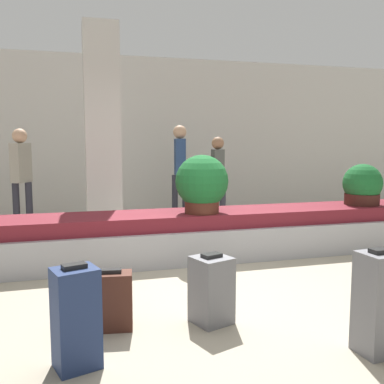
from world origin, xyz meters
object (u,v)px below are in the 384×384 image
Objects in this scene: suitcase_3 at (76,318)px; potted_plant_1 at (362,186)px; traveler_2 at (21,170)px; traveler_1 at (218,173)px; potted_plant_0 at (202,184)px; suitcase_2 at (109,301)px; traveler_0 at (180,163)px; pillar at (102,133)px; suitcase_4 at (211,290)px; suitcase_1 at (378,303)px.

suitcase_3 is 1.21× the size of potted_plant_1.
traveler_1 is at bearing -61.63° from traveler_2.
traveler_2 is (-2.35, 2.42, 0.06)m from potted_plant_0.
suitcase_2 is 0.67× the size of potted_plant_0.
suitcase_2 is at bearing 46.99° from suitcase_3.
traveler_0 is at bearing 47.90° from traveler_1.
potted_plant_1 is at bearing 1.99° from potted_plant_0.
pillar is 2.18m from traveler_1.
traveler_1 is (2.45, 4.40, 0.58)m from suitcase_3.
pillar is at bearing -88.35° from traveler_2.
traveler_1 is 0.92× the size of traveler_2.
traveler_2 reaches higher than suitcase_4.
potted_plant_0 is (1.09, -1.63, -0.66)m from pillar.
potted_plant_0 is 3.37m from traveler_2.
suitcase_4 is at bearing -122.70° from traveler_2.
suitcase_2 is 4.51m from traveler_1.
potted_plant_0 is (-0.48, 2.63, 0.59)m from suitcase_1.
traveler_1 reaches higher than potted_plant_0.
potted_plant_1 reaches higher than suitcase_1.
suitcase_4 is at bearing 4.69° from suitcase_3.
traveler_0 is 0.83m from traveler_1.
traveler_1 reaches higher than suitcase_1.
traveler_1 is at bearing 79.94° from suitcase_1.
traveler_2 is (-2.83, 5.05, 0.64)m from suitcase_1.
suitcase_2 is 0.84× the size of suitcase_4.
traveler_2 is (-3.27, 0.29, 0.09)m from traveler_1.
potted_plant_1 is (3.65, 1.83, 0.62)m from suitcase_2.
traveler_2 is at bearing 112.29° from suitcase_2.
potted_plant_1 is at bearing 34.55° from suitcase_2.
suitcase_1 reaches higher than suitcase_4.
suitcase_4 is (0.62, -3.48, -1.33)m from pillar.
traveler_2 reaches higher than potted_plant_0.
suitcase_1 is at bearing 6.97° from traveler_0.
traveler_1 is (0.45, 4.76, 0.55)m from suitcase_1.
pillar is 1.91m from traveler_0.
suitcase_4 is 0.34× the size of traveler_2.
traveler_1 is at bearing 68.25° from suitcase_2.
suitcase_2 is (-1.75, 0.88, -0.13)m from suitcase_1.
pillar is 2.07m from potted_plant_0.
traveler_1 is (2.20, 3.87, 0.68)m from suitcase_2.
traveler_2 is at bearing 148.16° from pillar.
potted_plant_1 is at bearing -82.82° from traveler_2.
potted_plant_1 is 0.34× the size of traveler_2.
suitcase_1 is at bearing -117.27° from traveler_2.
traveler_2 is at bearing -77.42° from traveler_0.
potted_plant_1 is (2.37, 0.08, -0.10)m from potted_plant_0.
suitcase_3 is 5.42m from traveler_0.
potted_plant_0 is 0.41× the size of traveler_0.
suitcase_1 is 0.44× the size of traveler_2.
suitcase_1 is 1.29× the size of potted_plant_1.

